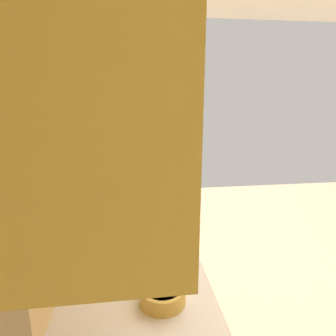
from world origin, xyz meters
TOP-DOWN VIEW (x-y plane):
  - ground_plane at (0.00, 0.00)m, footprint 6.32×6.32m
  - wall_back at (0.00, 1.58)m, footprint 4.07×0.12m
  - counter_run at (-0.36, 1.22)m, footprint 3.22×0.62m
  - upper_cabinets at (-0.36, 1.35)m, footprint 2.41×0.34m
  - oven_range at (1.57, 1.19)m, footprint 0.65×0.67m
  - microwave at (0.82, 1.24)m, footprint 0.47×0.38m
  - bowl at (-0.79, 1.12)m, footprint 0.18×0.18m
  - kettle at (-0.04, 1.12)m, footprint 0.17×0.12m

SIDE VIEW (x-z plane):
  - ground_plane at x=0.00m, z-range 0.00..0.00m
  - counter_run at x=-0.36m, z-range 0.00..0.90m
  - oven_range at x=1.57m, z-range -0.07..1.01m
  - bowl at x=-0.79m, z-range 0.91..0.97m
  - kettle at x=-0.04m, z-range 0.89..1.07m
  - microwave at x=0.82m, z-range 0.90..1.18m
  - wall_back at x=0.00m, z-range 0.00..2.55m
  - upper_cabinets at x=-0.36m, z-range 1.55..2.20m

